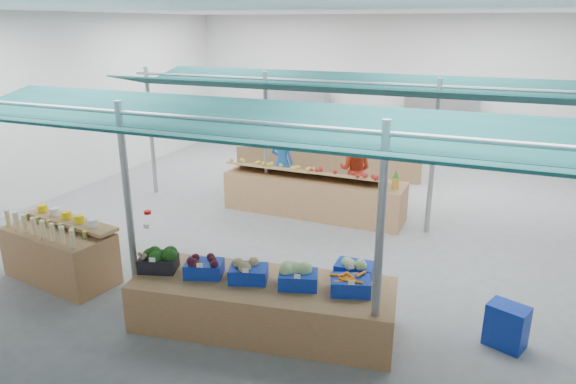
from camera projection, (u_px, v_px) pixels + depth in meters
name	position (u px, v px, depth m)	size (l,w,h in m)	color
floor	(300.00, 222.00, 10.69)	(13.00, 13.00, 0.00)	slate
hall	(325.00, 86.00, 11.12)	(13.00, 13.00, 13.00)	silver
pole_grid	(305.00, 162.00, 8.31)	(10.00, 4.60, 3.00)	gray
awnings	(306.00, 102.00, 8.01)	(9.50, 7.08, 0.30)	#0A2C2E
back_shelving_left	(296.00, 119.00, 16.54)	(2.00, 0.50, 2.00)	#B23F33
back_shelving_right	(440.00, 129.00, 14.90)	(2.00, 0.50, 2.00)	#B23F33
bottle_shelf	(62.00, 252.00, 8.22)	(1.99, 1.38, 1.12)	olive
veg_counter	(263.00, 305.00, 6.91)	(3.49, 1.16, 0.68)	olive
fruit_counter	(313.00, 196.00, 11.02)	(3.88, 0.92, 0.83)	olive
far_counter	(328.00, 161.00, 13.75)	(4.80, 0.96, 0.86)	olive
crate_stack	(507.00, 326.00, 6.52)	(0.48, 0.33, 0.57)	#0E2BA0
vendor_left	(282.00, 162.00, 12.31)	(0.57, 0.37, 1.55)	blue
vendor_right	(355.00, 170.00, 11.65)	(0.75, 0.59, 1.55)	maroon
crate_broccoli	(158.00, 260.00, 7.09)	(0.58, 0.49, 0.35)	black
crate_beets	(204.00, 266.00, 6.95)	(0.58, 0.49, 0.29)	#0E2BA0
crate_celeriac	(248.00, 271.00, 6.80)	(0.58, 0.49, 0.31)	#0E2BA0
crate_cabbage	(298.00, 275.00, 6.65)	(0.58, 0.49, 0.35)	#0E2BA0
crate_carrots	(350.00, 285.00, 6.51)	(0.58, 0.49, 0.29)	#0E2BA0
sparrow	(143.00, 256.00, 6.99)	(0.12, 0.09, 0.11)	brown
pole_ribbon	(147.00, 214.00, 8.11)	(0.12, 0.12, 0.28)	#AC0E0B
apple_heap_yellow	(272.00, 166.00, 11.10)	(1.92, 0.75, 0.27)	#997247
apple_heap_red	(348.00, 175.00, 10.46)	(1.52, 0.74, 0.27)	#997247
pineapple	(396.00, 180.00, 10.09)	(0.14, 0.14, 0.39)	#8C6019
crate_extra	(355.00, 267.00, 6.90)	(0.51, 0.41, 0.32)	#0E2BA0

